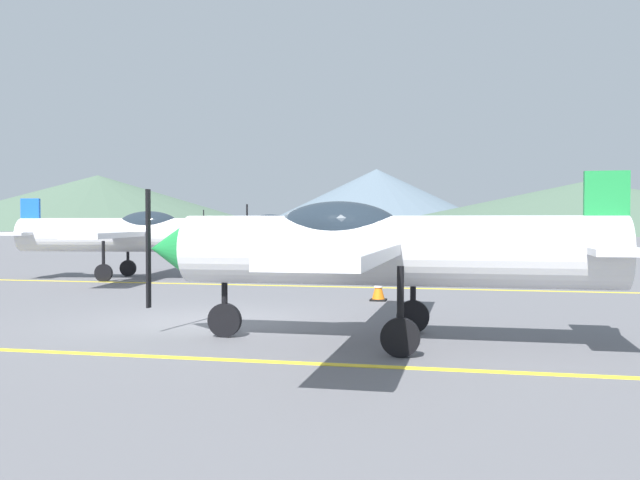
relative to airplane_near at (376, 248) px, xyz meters
name	(u,v)px	position (x,y,z in m)	size (l,w,h in m)	color
ground_plane	(205,323)	(-3.24, 1.36, -1.41)	(400.00, 400.00, 0.00)	slate
apron_line_near	(119,355)	(-3.24, -1.72, -1.41)	(80.00, 0.16, 0.01)	yellow
apron_line_far	(301,286)	(-3.24, 8.48, -1.41)	(80.00, 0.16, 0.01)	yellow
airplane_near	(376,248)	(0.00, 0.00, 0.00)	(7.21, 8.32, 2.50)	silver
airplane_mid	(131,234)	(-8.96, 9.65, 0.00)	(7.31, 8.38, 2.50)	silver
airplane_far	(282,229)	(-7.31, 21.25, 0.00)	(7.33, 8.32, 2.50)	silver
traffic_cone_side	(378,288)	(-0.68, 5.44, -1.12)	(0.36, 0.36, 0.59)	black
hill_left	(98,202)	(-80.78, 132.56, 4.56)	(80.74, 80.74, 11.93)	#4C6651
hill_centerleft	(377,199)	(-18.97, 139.33, 5.01)	(53.75, 53.75, 12.84)	slate
hill_centerright	(587,206)	(19.67, 112.81, 2.77)	(80.52, 80.52, 8.35)	#4C6651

